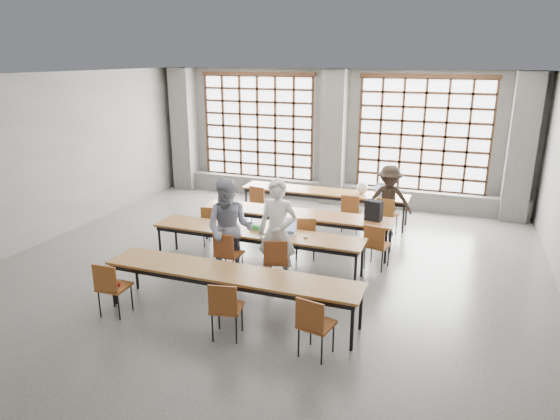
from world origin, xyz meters
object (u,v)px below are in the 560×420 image
(mouse, at_px, (306,237))
(chair_mid_left, at_px, (213,222))
(chair_near_right, at_px, (314,321))
(chair_front_right, at_px, (276,258))
(chair_mid_right, at_px, (376,242))
(student_back, at_px, (389,201))
(chair_back_left, at_px, (260,200))
(plastic_bag, at_px, (362,188))
(chair_near_mid, at_px, (225,305))
(laptop_back, at_px, (382,192))
(chair_back_mid, at_px, (351,209))
(student_male, at_px, (278,233))
(chair_front_left, at_px, (227,251))
(desk_row_b, at_px, (295,215))
(green_box, at_px, (256,227))
(desk_row_a, at_px, (324,193))
(phone, at_px, (264,234))
(chair_mid_centre, at_px, (305,233))
(laptop_front, at_px, (286,229))
(red_pouch, at_px, (114,284))
(student_female, at_px, (230,229))
(chair_back_right, at_px, (386,213))
(backpack, at_px, (374,210))
(desk_row_d, at_px, (231,276))
(desk_row_c, at_px, (257,234))
(chair_near_left, at_px, (111,284))

(mouse, bearing_deg, chair_mid_left, 161.94)
(chair_near_right, bearing_deg, chair_front_right, 123.63)
(chair_near_right, bearing_deg, chair_mid_right, 85.40)
(chair_near_right, bearing_deg, student_back, 88.14)
(chair_back_left, xyz_separation_m, plastic_bag, (2.31, 0.68, 0.34))
(chair_near_mid, relative_size, laptop_back, 2.25)
(laptop_back, xyz_separation_m, plastic_bag, (-0.46, -0.06, 0.08))
(chair_back_mid, bearing_deg, chair_near_mid, -97.21)
(chair_near_right, distance_m, student_male, 2.33)
(student_male, bearing_deg, chair_front_left, -174.63)
(desk_row_b, height_order, green_box, green_box)
(desk_row_a, xyz_separation_m, chair_mid_left, (-1.68, -2.50, -0.13))
(chair_back_left, distance_m, phone, 2.95)
(chair_mid_centre, height_order, chair_near_right, same)
(student_back, distance_m, laptop_back, 0.66)
(student_back, bearing_deg, chair_front_left, -138.58)
(laptop_front, bearing_deg, plastic_bag, 76.53)
(desk_row_b, distance_m, plastic_bag, 2.18)
(chair_mid_left, distance_m, student_back, 3.85)
(student_back, xyz_separation_m, laptop_back, (-0.24, 0.61, 0.01))
(plastic_bag, relative_size, red_pouch, 1.43)
(student_male, bearing_deg, chair_back_mid, 76.31)
(student_female, relative_size, plastic_bag, 6.28)
(chair_back_right, height_order, chair_mid_left, same)
(desk_row_a, xyz_separation_m, backpack, (1.50, -1.82, 0.27))
(chair_back_left, xyz_separation_m, phone, (1.20, -2.68, 0.20))
(desk_row_d, bearing_deg, desk_row_c, 100.76)
(desk_row_a, xyz_separation_m, chair_mid_centre, (0.32, -2.50, -0.13))
(laptop_back, bearing_deg, chair_mid_right, -82.80)
(chair_mid_left, bearing_deg, student_back, 31.36)
(chair_mid_right, xyz_separation_m, green_box, (-2.13, -0.63, 0.24))
(desk_row_b, relative_size, chair_front_left, 4.55)
(chair_back_mid, height_order, laptop_front, laptop_front)
(desk_row_a, xyz_separation_m, plastic_bag, (0.90, 0.05, 0.21))
(chair_front_right, bearing_deg, laptop_back, 74.03)
(desk_row_d, height_order, chair_back_mid, chair_back_mid)
(chair_mid_right, height_order, chair_near_left, same)
(chair_back_left, xyz_separation_m, chair_near_right, (2.85, -5.02, 0.00))
(desk_row_b, height_order, chair_mid_centre, chair_mid_centre)
(desk_row_c, height_order, chair_mid_left, chair_mid_left)
(chair_mid_left, distance_m, chair_front_left, 1.66)
(chair_mid_right, bearing_deg, desk_row_d, -124.58)
(chair_mid_centre, distance_m, chair_near_right, 3.34)
(student_male, height_order, plastic_bag, student_male)
(chair_mid_left, bearing_deg, chair_back_left, 81.76)
(chair_front_right, bearing_deg, chair_back_mid, 79.89)
(desk_row_c, height_order, chair_near_right, chair_near_right)
(chair_front_right, relative_size, chair_near_mid, 1.00)
(laptop_back, bearing_deg, desk_row_c, -117.82)
(student_back, xyz_separation_m, phone, (-1.82, -2.81, -0.04))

